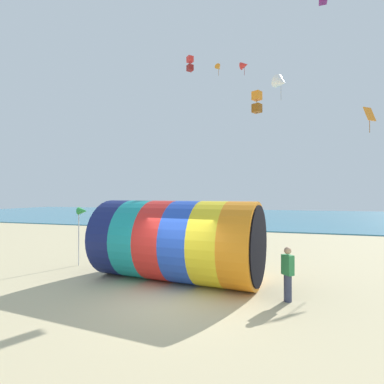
{
  "coord_description": "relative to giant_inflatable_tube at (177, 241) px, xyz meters",
  "views": [
    {
      "loc": [
        3.49,
        -8.72,
        3.3
      ],
      "look_at": [
        -0.56,
        4.17,
        3.45
      ],
      "focal_mm": 28.0,
      "sensor_mm": 36.0,
      "label": 1
    }
  ],
  "objects": [
    {
      "name": "kite_orange_box",
      "position": [
        2.62,
        4.66,
        6.53
      ],
      "size": [
        0.54,
        0.54,
        1.15
      ],
      "color": "orange"
    },
    {
      "name": "kite_red_box",
      "position": [
        -2.05,
        7.99,
        10.54
      ],
      "size": [
        0.51,
        0.51,
        1.03
      ],
      "color": "red"
    },
    {
      "name": "kite_handler",
      "position": [
        4.07,
        -1.1,
        -0.68
      ],
      "size": [
        0.41,
        0.41,
        1.69
      ],
      "color": "#383D56",
      "rests_on": "ground"
    },
    {
      "name": "kite_white_delta",
      "position": [
        3.71,
        11.45,
        9.91
      ],
      "size": [
        1.59,
        1.6,
        1.96
      ],
      "color": "white"
    },
    {
      "name": "giant_inflatable_tube",
      "position": [
        0.0,
        0.0,
        0.0
      ],
      "size": [
        6.63,
        3.74,
        3.08
      ],
      "color": "navy",
      "rests_on": "ground"
    },
    {
      "name": "kite_red_delta",
      "position": [
        0.55,
        15.71,
        13.31
      ],
      "size": [
        0.87,
        0.86,
        1.24
      ],
      "color": "red"
    },
    {
      "name": "ground_plane",
      "position": [
        0.54,
        -2.17,
        -1.54
      ],
      "size": [
        120.0,
        120.0,
        0.0
      ],
      "primitive_type": "plane",
      "color": "#CCBA8C"
    },
    {
      "name": "bystander_mid_beach",
      "position": [
        -3.17,
        8.76,
        -0.7
      ],
      "size": [
        0.3,
        0.4,
        1.65
      ],
      "color": "#726651",
      "rests_on": "ground"
    },
    {
      "name": "beach_flag",
      "position": [
        -5.1,
        0.97,
        0.89
      ],
      "size": [
        0.47,
        0.36,
        2.74
      ],
      "color": "silver",
      "rests_on": "ground"
    },
    {
      "name": "bystander_near_water",
      "position": [
        -4.19,
        7.35,
        -0.77
      ],
      "size": [
        0.36,
        0.42,
        1.53
      ],
      "color": "#383D56",
      "rests_on": "ground"
    },
    {
      "name": "sea",
      "position": [
        0.54,
        36.62,
        -1.49
      ],
      "size": [
        120.0,
        40.0,
        0.1
      ],
      "primitive_type": "cube",
      "color": "teal",
      "rests_on": "ground"
    },
    {
      "name": "kite_orange_diamond",
      "position": [
        8.46,
        7.79,
        6.23
      ],
      "size": [
        0.69,
        0.65,
        1.46
      ],
      "color": "orange"
    },
    {
      "name": "kite_orange_delta",
      "position": [
        -1.72,
        15.37,
        13.25
      ],
      "size": [
        0.65,
        0.74,
        1.05
      ],
      "color": "orange"
    }
  ]
}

